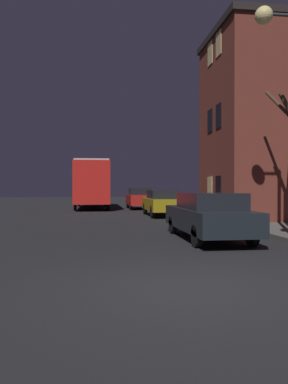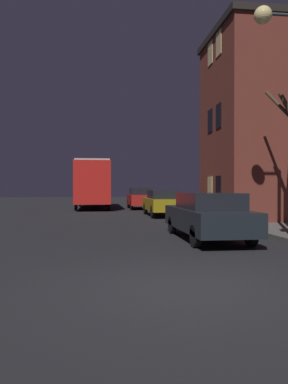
% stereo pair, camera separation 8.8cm
% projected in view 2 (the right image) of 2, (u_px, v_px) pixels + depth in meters
% --- Properties ---
extents(ground_plane, '(120.00, 120.00, 0.00)m').
position_uv_depth(ground_plane, '(186.00, 287.00, 5.96)').
color(ground_plane, black).
extents(brick_building, '(3.83, 5.30, 8.79)m').
position_uv_depth(brick_building, '(251.00, 124.00, 17.63)').
color(brick_building, brown).
rests_on(brick_building, sidewalk).
extents(streetlamp, '(1.23, 0.53, 6.79)m').
position_uv_depth(streetlamp, '(276.00, 65.00, 11.12)').
color(streetlamp, '#38383A').
rests_on(streetlamp, sidewalk).
extents(bus, '(2.48, 9.55, 3.54)m').
position_uv_depth(bus, '(93.00, 181.00, 29.20)').
color(bus, red).
rests_on(bus, ground).
extents(car_near_lane, '(1.71, 4.75, 1.43)m').
position_uv_depth(car_near_lane, '(207.00, 215.00, 11.42)').
color(car_near_lane, black).
rests_on(car_near_lane, ground).
extents(car_mid_lane, '(1.76, 4.55, 1.44)m').
position_uv_depth(car_mid_lane, '(163.00, 202.00, 20.93)').
color(car_mid_lane, olive).
rests_on(car_mid_lane, ground).
extents(car_far_lane, '(1.72, 4.23, 1.57)m').
position_uv_depth(car_far_lane, '(140.00, 198.00, 28.08)').
color(car_far_lane, '#B21E19').
rests_on(car_far_lane, ground).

